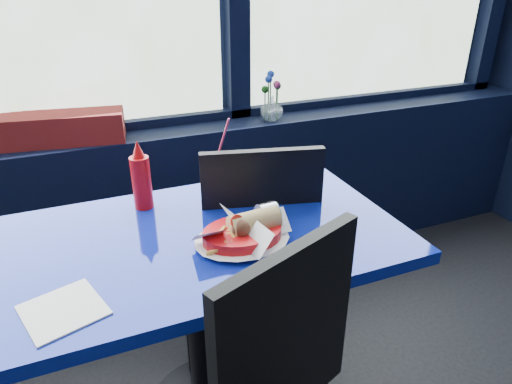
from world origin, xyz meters
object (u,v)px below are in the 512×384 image
near_table (203,284)px  chair_near_back (243,241)px  ketchup_bottle (141,178)px  soda_cup (219,178)px  flower_vase (272,106)px  planter_box (46,129)px  food_basket (244,233)px

near_table → chair_near_back: chair_near_back is taller
chair_near_back → ketchup_bottle: 0.46m
ketchup_bottle → soda_cup: 0.26m
near_table → flower_vase: (0.60, 0.82, 0.30)m
near_table → soda_cup: bearing=58.1°
chair_near_back → soda_cup: (-0.08, -0.01, 0.28)m
near_table → soda_cup: (0.14, 0.22, 0.25)m
planter_box → flower_vase: 1.01m
chair_near_back → flower_vase: flower_vase is taller
flower_vase → food_basket: bearing=-118.6°
chair_near_back → planter_box: size_ratio=1.49×
flower_vase → soda_cup: flower_vase is taller
planter_box → food_basket: (0.51, -0.96, -0.08)m
soda_cup → chair_near_back: bearing=3.4°
ketchup_bottle → planter_box: bearing=114.3°
planter_box → food_basket: bearing=-53.2°
food_basket → soda_cup: (0.03, 0.31, 0.04)m
chair_near_back → food_basket: size_ratio=3.16×
chair_near_back → soda_cup: bearing=17.4°
flower_vase → food_basket: size_ratio=0.79×
near_table → food_basket: size_ratio=4.02×
planter_box → food_basket: size_ratio=2.11×
near_table → chair_near_back: 0.32m
chair_near_back → ketchup_bottle: bearing=11.3°
planter_box → food_basket: planter_box is taller
ketchup_bottle → soda_cup: bearing=-4.7°
chair_near_back → food_basket: chair_near_back is taller
chair_near_back → planter_box: (-0.63, 0.65, 0.32)m
flower_vase → soda_cup: size_ratio=0.83×
flower_vase → soda_cup: 0.76m
near_table → planter_box: planter_box is taller
planter_box → soda_cup: size_ratio=2.23×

